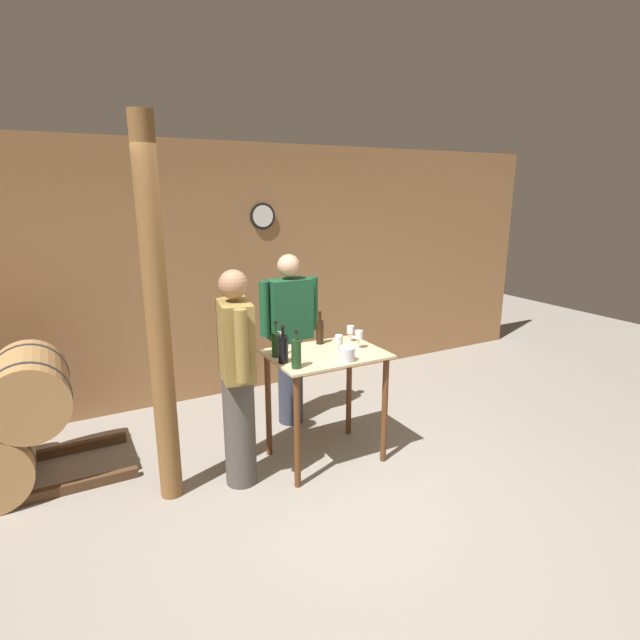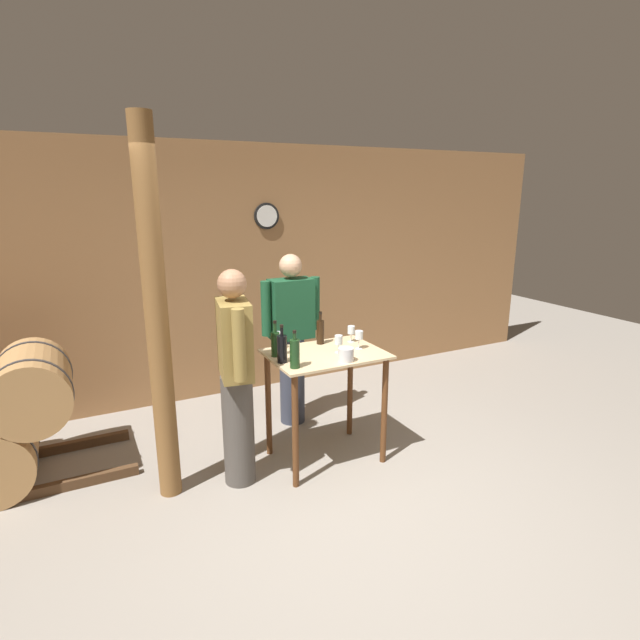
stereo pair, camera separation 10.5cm
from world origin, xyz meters
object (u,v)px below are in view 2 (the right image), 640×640
at_px(wine_glass_near_left, 278,336).
at_px(wine_glass_far_side, 351,330).
at_px(wine_glass_near_right, 359,336).
at_px(wooden_post, 157,319).
at_px(wine_bottle_center, 295,353).
at_px(ice_bucket, 346,355).
at_px(wine_glass_near_center, 339,340).
at_px(wine_bottle_far_left, 282,348).
at_px(wine_bottle_left, 275,343).
at_px(person_host, 292,336).
at_px(wine_bottle_right, 320,331).
at_px(person_visitor_with_scarf, 236,374).

bearing_deg(wine_glass_near_left, wine_glass_far_side, -9.18).
xyz_separation_m(wine_glass_near_left, wine_glass_near_right, (0.60, -0.30, 0.01)).
relative_size(wooden_post, wine_glass_far_side, 19.07).
bearing_deg(wooden_post, wine_glass_far_side, 2.98).
bearing_deg(wine_bottle_center, ice_bucket, -5.95).
bearing_deg(wine_glass_near_center, wine_bottle_far_left, -178.70).
distance_m(wine_glass_near_left, ice_bucket, 0.63).
height_order(wooden_post, wine_glass_near_right, wooden_post).
relative_size(wooden_post, wine_glass_near_left, 18.79).
xyz_separation_m(wine_bottle_center, wine_glass_near_center, (0.46, 0.17, -0.01)).
distance_m(wine_bottle_left, wine_glass_near_right, 0.70).
relative_size(wine_glass_near_center, ice_bucket, 1.21).
bearing_deg(wooden_post, person_host, 27.62).
bearing_deg(wooden_post, wine_glass_near_left, 10.89).
relative_size(wooden_post, person_host, 1.63).
height_order(wine_glass_near_left, wine_glass_near_center, wine_glass_near_center).
bearing_deg(wine_bottle_center, wine_glass_far_side, 28.26).
xyz_separation_m(wine_bottle_far_left, wine_bottle_right, (0.47, 0.29, -0.00)).
bearing_deg(wine_glass_near_right, person_visitor_with_scarf, 178.66).
bearing_deg(wine_bottle_left, ice_bucket, -39.10).
height_order(ice_bucket, person_host, person_host).
bearing_deg(wine_bottle_right, person_host, 93.83).
distance_m(wine_glass_near_left, wine_glass_far_side, 0.65).
xyz_separation_m(wine_glass_near_right, wine_glass_far_side, (0.04, 0.20, -0.01)).
xyz_separation_m(wine_glass_near_center, person_visitor_with_scarf, (-0.85, 0.04, -0.16)).
relative_size(wine_bottle_center, wine_glass_near_right, 1.87).
height_order(wine_bottle_far_left, person_visitor_with_scarf, person_visitor_with_scarf).
xyz_separation_m(wooden_post, wine_bottle_far_left, (0.87, -0.14, -0.30)).
height_order(wine_bottle_far_left, wine_bottle_center, wine_bottle_far_left).
xyz_separation_m(wine_glass_near_right, person_host, (-0.26, 0.80, -0.18)).
relative_size(wine_bottle_left, wine_glass_near_left, 2.02).
height_order(wine_bottle_right, wine_glass_near_right, wine_bottle_right).
distance_m(ice_bucket, person_visitor_with_scarf, 0.84).
bearing_deg(wine_glass_near_right, wine_bottle_far_left, -178.04).
relative_size(wine_bottle_center, person_host, 0.17).
relative_size(wine_bottle_right, ice_bucket, 2.34).
xyz_separation_m(wooden_post, person_visitor_with_scarf, (0.52, -0.09, -0.46)).
relative_size(wine_bottle_center, wine_glass_far_side, 2.03).
bearing_deg(wooden_post, wine_glass_near_center, -5.34).
height_order(wine_glass_near_center, person_visitor_with_scarf, person_visitor_with_scarf).
relative_size(wine_bottle_left, wine_bottle_center, 1.01).
relative_size(wooden_post, wine_bottle_left, 9.29).
height_order(wine_bottle_center, wine_glass_near_center, wine_bottle_center).
xyz_separation_m(wooden_post, wine_bottle_left, (0.88, 0.02, -0.30)).
height_order(wine_glass_near_left, wine_glass_near_right, wine_glass_near_right).
height_order(person_host, person_visitor_with_scarf, person_visitor_with_scarf).
bearing_deg(wine_glass_far_side, wine_bottle_left, -174.95).
height_order(wine_bottle_center, ice_bucket, wine_bottle_center).
xyz_separation_m(wine_glass_near_left, wine_glass_near_center, (0.40, -0.31, -0.00)).
bearing_deg(wine_bottle_center, wine_bottle_right, 45.53).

